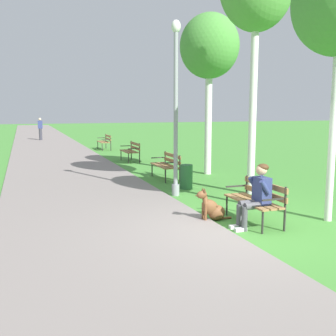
{
  "coord_description": "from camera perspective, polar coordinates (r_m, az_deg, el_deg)",
  "views": [
    {
      "loc": [
        -3.8,
        -6.39,
        2.28
      ],
      "look_at": [
        -0.61,
        2.44,
        0.9
      ],
      "focal_mm": 43.04,
      "sensor_mm": 36.0,
      "label": 1
    }
  ],
  "objects": [
    {
      "name": "person_seated_on_near_bench",
      "position": [
        7.89,
        12.46,
        -3.54
      ],
      "size": [
        0.74,
        0.49,
        1.25
      ],
      "color": "#4C4C51",
      "rests_on": "ground"
    },
    {
      "name": "park_bench_far",
      "position": [
        17.69,
        -5.24,
        2.58
      ],
      "size": [
        0.55,
        1.5,
        0.85
      ],
      "color": "olive",
      "rests_on": "ground"
    },
    {
      "name": "dog_brown",
      "position": [
        8.35,
        6.27,
        -5.69
      ],
      "size": [
        0.83,
        0.28,
        0.71
      ],
      "color": "brown",
      "rests_on": "ground"
    },
    {
      "name": "litter_bin",
      "position": [
        11.59,
        2.61,
        -1.24
      ],
      "size": [
        0.36,
        0.36,
        0.7
      ],
      "primitive_type": "cylinder",
      "color": "#2D6638",
      "rests_on": "ground"
    },
    {
      "name": "lamp_post_near",
      "position": [
        10.49,
        1.11,
        8.58
      ],
      "size": [
        0.24,
        0.24,
        4.49
      ],
      "color": "gray",
      "rests_on": "ground"
    },
    {
      "name": "park_bench_furthest",
      "position": [
        23.07,
        -8.91,
        3.85
      ],
      "size": [
        0.55,
        1.5,
        0.85
      ],
      "color": "olive",
      "rests_on": "ground"
    },
    {
      "name": "ground_plane",
      "position": [
        7.78,
        10.56,
        -8.83
      ],
      "size": [
        120.0,
        120.0,
        0.0
      ],
      "primitive_type": "plane",
      "color": "#478E38"
    },
    {
      "name": "birch_tree_third",
      "position": [
        14.3,
        5.87,
        16.59
      ],
      "size": [
        1.98,
        2.17,
        5.49
      ],
      "color": "silver",
      "rests_on": "ground"
    },
    {
      "name": "park_bench_mid",
      "position": [
        13.17,
        -0.14,
        0.64
      ],
      "size": [
        0.55,
        1.5,
        0.85
      ],
      "color": "olive",
      "rests_on": "ground"
    },
    {
      "name": "pedestrian_distant",
      "position": [
        30.94,
        -17.63,
        5.29
      ],
      "size": [
        0.32,
        0.22,
        1.65
      ],
      "color": "#383842",
      "rests_on": "ground"
    },
    {
      "name": "paved_path",
      "position": [
        30.51,
        -17.1,
        3.73
      ],
      "size": [
        4.16,
        60.0,
        0.04
      ],
      "primitive_type": "cube",
      "color": "gray",
      "rests_on": "ground"
    },
    {
      "name": "park_bench_near",
      "position": [
        8.3,
        12.44,
        -4.14
      ],
      "size": [
        0.55,
        1.5,
        0.85
      ],
      "color": "olive",
      "rests_on": "ground"
    }
  ]
}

